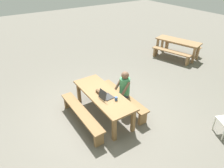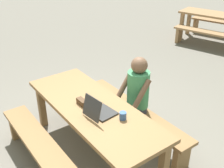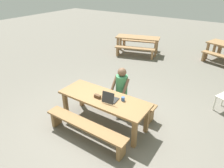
{
  "view_description": "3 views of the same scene",
  "coord_description": "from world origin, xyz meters",
  "px_view_note": "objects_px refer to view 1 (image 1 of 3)",
  "views": [
    {
      "loc": [
        3.91,
        -2.31,
        3.76
      ],
      "look_at": [
        0.06,
        0.25,
        0.97
      ],
      "focal_mm": 32.5,
      "sensor_mm": 36.0,
      "label": 1
    },
    {
      "loc": [
        2.44,
        -1.5,
        2.56
      ],
      "look_at": [
        0.06,
        0.25,
        0.97
      ],
      "focal_mm": 44.46,
      "sensor_mm": 36.0,
      "label": 2
    },
    {
      "loc": [
        2.33,
        -3.12,
        3.12
      ],
      "look_at": [
        0.06,
        0.25,
        0.97
      ],
      "focal_mm": 32.31,
      "sensor_mm": 36.0,
      "label": 3
    }
  ],
  "objects_px": {
    "coffee_mug": "(116,99)",
    "picnic_table_mid": "(178,43)",
    "laptop": "(106,96)",
    "person_seated": "(124,88)",
    "small_pouch": "(98,92)",
    "picnic_table_front": "(103,97)"
  },
  "relations": [
    {
      "from": "picnic_table_front",
      "to": "person_seated",
      "type": "relative_size",
      "value": 1.75
    },
    {
      "from": "coffee_mug",
      "to": "small_pouch",
      "type": "bearing_deg",
      "value": -158.23
    },
    {
      "from": "coffee_mug",
      "to": "picnic_table_mid",
      "type": "bearing_deg",
      "value": 113.96
    },
    {
      "from": "small_pouch",
      "to": "picnic_table_mid",
      "type": "xyz_separation_m",
      "value": [
        -1.63,
        5.1,
        -0.12
      ]
    },
    {
      "from": "picnic_table_mid",
      "to": "laptop",
      "type": "bearing_deg",
      "value": -85.49
    },
    {
      "from": "laptop",
      "to": "coffee_mug",
      "type": "height_order",
      "value": "laptop"
    },
    {
      "from": "laptop",
      "to": "picnic_table_mid",
      "type": "height_order",
      "value": "laptop"
    },
    {
      "from": "picnic_table_front",
      "to": "picnic_table_mid",
      "type": "bearing_deg",
      "value": 109.09
    },
    {
      "from": "laptop",
      "to": "coffee_mug",
      "type": "relative_size",
      "value": 3.83
    },
    {
      "from": "laptop",
      "to": "picnic_table_mid",
      "type": "relative_size",
      "value": 0.17
    },
    {
      "from": "laptop",
      "to": "picnic_table_mid",
      "type": "bearing_deg",
      "value": -74.56
    },
    {
      "from": "laptop",
      "to": "person_seated",
      "type": "bearing_deg",
      "value": -83.46
    },
    {
      "from": "coffee_mug",
      "to": "person_seated",
      "type": "distance_m",
      "value": 0.64
    },
    {
      "from": "laptop",
      "to": "coffee_mug",
      "type": "bearing_deg",
      "value": -146.78
    },
    {
      "from": "small_pouch",
      "to": "laptop",
      "type": "bearing_deg",
      "value": 6.46
    },
    {
      "from": "person_seated",
      "to": "picnic_table_mid",
      "type": "bearing_deg",
      "value": 112.37
    },
    {
      "from": "picnic_table_mid",
      "to": "person_seated",
      "type": "bearing_deg",
      "value": -84.16
    },
    {
      "from": "small_pouch",
      "to": "person_seated",
      "type": "relative_size",
      "value": 0.13
    },
    {
      "from": "picnic_table_front",
      "to": "small_pouch",
      "type": "relative_size",
      "value": 13.53
    },
    {
      "from": "person_seated",
      "to": "laptop",
      "type": "bearing_deg",
      "value": -77.87
    },
    {
      "from": "picnic_table_front",
      "to": "person_seated",
      "type": "distance_m",
      "value": 0.65
    },
    {
      "from": "coffee_mug",
      "to": "picnic_table_mid",
      "type": "distance_m",
      "value": 5.35
    }
  ]
}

